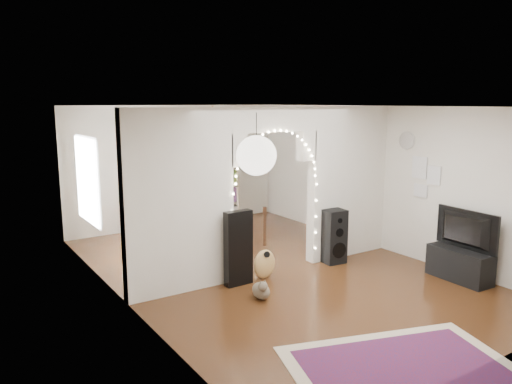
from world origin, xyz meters
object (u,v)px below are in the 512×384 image
acoustic_guitar (264,252)px  bookcase (203,187)px  floor_speaker (334,236)px  dining_table (152,201)px  dining_chair_right (217,228)px  media_console (460,265)px  dining_chair_left (213,235)px

acoustic_guitar → bookcase: 3.87m
floor_speaker → dining_table: bearing=122.7°
floor_speaker → dining_chair_right: size_ratio=1.59×
acoustic_guitar → dining_table: 3.73m
media_console → dining_table: dining_table is taller
bookcase → dining_chair_right: bearing=-128.7°
acoustic_guitar → dining_chair_left: (0.10, 1.91, -0.17)m
floor_speaker → bookcase: bearing=105.1°
bookcase → dining_chair_left: bearing=-134.2°
media_console → dining_chair_left: bearing=126.3°
acoustic_guitar → media_console: (2.53, -1.74, -0.18)m
acoustic_guitar → bookcase: size_ratio=0.58×
dining_chair_right → bookcase: bearing=78.5°
floor_speaker → dining_table: (-1.85, 3.70, 0.21)m
media_console → dining_chair_right: dining_chair_right is taller
dining_table → acoustic_guitar: bearing=-76.9°
floor_speaker → dining_table: 4.15m
bookcase → dining_chair_right: size_ratio=2.88×
acoustic_guitar → media_console: acoustic_guitar is taller
media_console → dining_table: 6.19m
acoustic_guitar → floor_speaker: (1.46, -0.00, 0.04)m
media_console → bookcase: 5.77m
acoustic_guitar → dining_chair_left: acoustic_guitar is taller
floor_speaker → dining_chair_left: 2.35m
dining_chair_left → acoustic_guitar: bearing=-82.6°
dining_table → dining_chair_right: size_ratio=2.17×
dining_chair_right → media_console: bearing=-57.2°
floor_speaker → dining_chair_right: (-1.02, 2.35, -0.20)m
acoustic_guitar → bookcase: (0.87, 3.75, 0.43)m
floor_speaker → bookcase: bookcase is taller
media_console → dining_chair_left: (-2.43, 3.65, 0.01)m
dining_table → dining_chair_right: dining_table is taller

